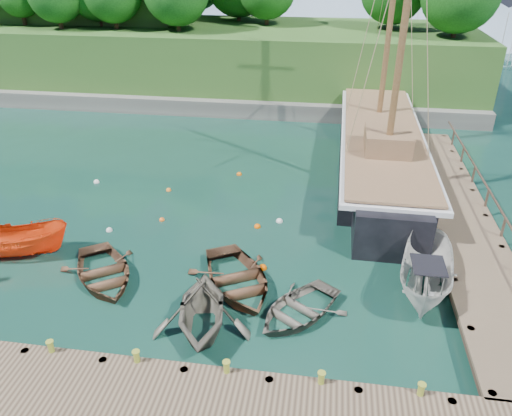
% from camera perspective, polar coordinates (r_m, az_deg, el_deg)
% --- Properties ---
extents(ground, '(160.00, 160.00, 0.00)m').
position_cam_1_polar(ground, '(21.31, -5.85, -8.78)').
color(ground, '#123227').
rests_on(ground, ground).
extents(dock_near, '(20.00, 3.20, 1.10)m').
position_cam_1_polar(dock_near, '(16.05, -4.44, -22.16)').
color(dock_near, '#433327').
rests_on(dock_near, ground).
extents(dock_east, '(3.20, 24.00, 1.10)m').
position_cam_1_polar(dock_east, '(27.32, 22.10, -0.87)').
color(dock_east, '#433327').
rests_on(dock_east, ground).
extents(bollard_0, '(0.26, 0.26, 0.45)m').
position_cam_1_polar(bollard_0, '(19.14, -21.96, -16.24)').
color(bollard_0, olive).
rests_on(bollard_0, ground).
extents(bollard_1, '(0.26, 0.26, 0.45)m').
position_cam_1_polar(bollard_1, '(17.98, -13.20, -18.04)').
color(bollard_1, olive).
rests_on(bollard_1, ground).
extents(bollard_2, '(0.26, 0.26, 0.45)m').
position_cam_1_polar(bollard_2, '(17.27, -3.31, -19.56)').
color(bollard_2, olive).
rests_on(bollard_2, ground).
extents(bollard_3, '(0.26, 0.26, 0.45)m').
position_cam_1_polar(bollard_3, '(17.06, 7.29, -20.57)').
color(bollard_3, olive).
rests_on(bollard_3, ground).
extents(bollard_4, '(0.26, 0.26, 0.45)m').
position_cam_1_polar(bollard_4, '(17.38, 17.91, -20.93)').
color(bollard_4, olive).
rests_on(bollard_4, ground).
extents(rowboat_0, '(5.24, 5.54, 0.93)m').
position_cam_1_polar(rowboat_0, '(22.49, -16.94, -7.82)').
color(rowboat_0, '#533724').
rests_on(rowboat_0, ground).
extents(rowboat_1, '(4.36, 4.83, 2.23)m').
position_cam_1_polar(rowboat_1, '(19.22, -6.11, -13.64)').
color(rowboat_1, '#625E51').
rests_on(rowboat_1, ground).
extents(rowboat_2, '(5.44, 5.98, 1.01)m').
position_cam_1_polar(rowboat_2, '(21.14, -2.15, -8.96)').
color(rowboat_2, '#4E3321').
rests_on(rowboat_2, ground).
extents(rowboat_3, '(4.64, 4.91, 0.83)m').
position_cam_1_polar(rowboat_3, '(19.79, 4.75, -12.11)').
color(rowboat_3, '#59544B').
rests_on(rowboat_3, ground).
extents(motorboat_orange, '(4.80, 2.86, 1.74)m').
position_cam_1_polar(motorboat_orange, '(25.43, -25.15, -4.94)').
color(motorboat_orange, '#E73E0F').
rests_on(motorboat_orange, ground).
extents(cabin_boat_white, '(3.07, 5.77, 2.12)m').
position_cam_1_polar(cabin_boat_white, '(21.86, 18.56, -9.27)').
color(cabin_boat_white, silver).
rests_on(cabin_boat_white, ground).
extents(schooner, '(5.13, 27.15, 19.85)m').
position_cam_1_polar(schooner, '(32.06, 13.98, 6.02)').
color(schooner, black).
rests_on(schooner, ground).
extents(mooring_buoy_0, '(0.32, 0.32, 0.32)m').
position_cam_1_polar(mooring_buoy_0, '(25.96, -16.41, -2.52)').
color(mooring_buoy_0, silver).
rests_on(mooring_buoy_0, ground).
extents(mooring_buoy_1, '(0.28, 0.28, 0.28)m').
position_cam_1_polar(mooring_buoy_1, '(26.27, -10.70, -1.40)').
color(mooring_buoy_1, orange).
rests_on(mooring_buoy_1, ground).
extents(mooring_buoy_2, '(0.34, 0.34, 0.34)m').
position_cam_1_polar(mooring_buoy_2, '(25.22, 0.16, -2.20)').
color(mooring_buoy_2, '#F55D01').
rests_on(mooring_buoy_2, ground).
extents(mooring_buoy_3, '(0.36, 0.36, 0.36)m').
position_cam_1_polar(mooring_buoy_3, '(25.72, 2.69, -1.58)').
color(mooring_buoy_3, silver).
rests_on(mooring_buoy_3, ground).
extents(mooring_buoy_4, '(0.31, 0.31, 0.31)m').
position_cam_1_polar(mooring_buoy_4, '(29.33, -9.94, 1.97)').
color(mooring_buoy_4, orange).
rests_on(mooring_buoy_4, ground).
extents(mooring_buoy_5, '(0.33, 0.33, 0.33)m').
position_cam_1_polar(mooring_buoy_5, '(30.91, -1.94, 3.81)').
color(mooring_buoy_5, '#D35B0A').
rests_on(mooring_buoy_5, ground).
extents(mooring_buoy_6, '(0.34, 0.34, 0.34)m').
position_cam_1_polar(mooring_buoy_6, '(31.38, -17.76, 2.79)').
color(mooring_buoy_6, silver).
rests_on(mooring_buoy_6, ground).
extents(mooring_buoy_7, '(0.37, 0.37, 0.37)m').
position_cam_1_polar(mooring_buoy_7, '(22.19, 0.77, -6.92)').
color(mooring_buoy_7, '#E75300').
rests_on(mooring_buoy_7, ground).
extents(headland, '(51.00, 19.31, 12.90)m').
position_cam_1_polar(headland, '(51.40, -12.09, 19.57)').
color(headland, '#474744').
rests_on(headland, ground).
extents(distant_ridge, '(117.00, 40.00, 10.00)m').
position_cam_1_polar(distant_ridge, '(86.81, 9.08, 22.36)').
color(distant_ridge, '#728CA5').
rests_on(distant_ridge, ground).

